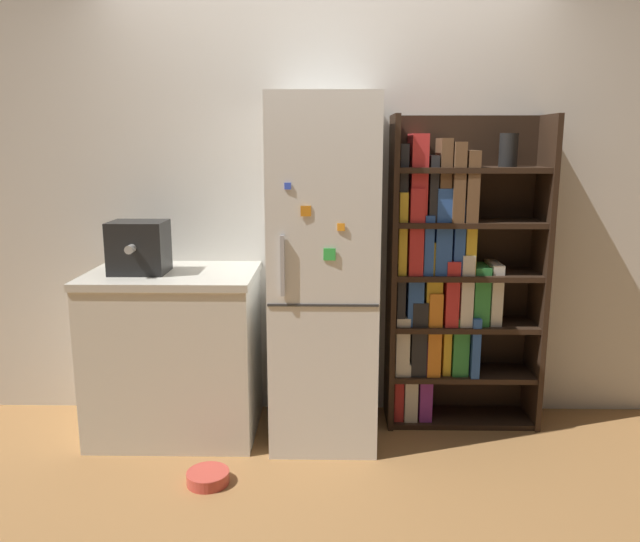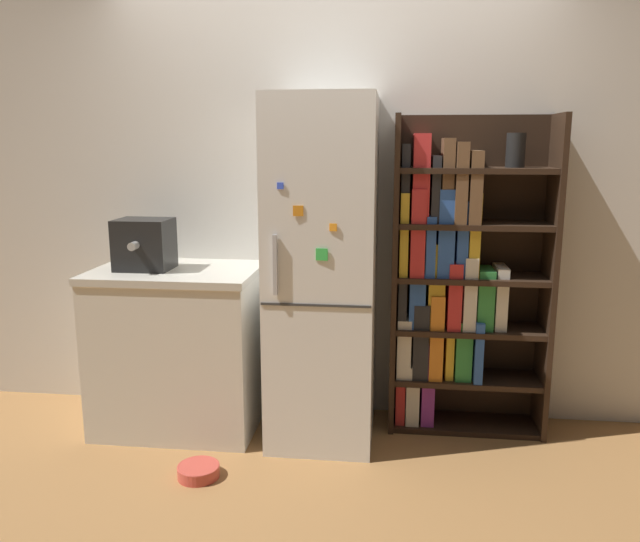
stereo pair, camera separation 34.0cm
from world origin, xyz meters
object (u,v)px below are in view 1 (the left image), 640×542
Objects in this scene: bookshelf at (447,277)px; pet_bowl at (208,477)px; espresso_machine at (139,247)px; refrigerator at (324,272)px.

bookshelf is 1.69m from pet_bowl.
espresso_machine is at bearing 128.90° from pet_bowl.
refrigerator is 0.73m from bookshelf.
bookshelf reaches higher than espresso_machine.
espresso_machine is (-0.99, -0.02, 0.14)m from refrigerator.
pet_bowl is at bearing -51.10° from espresso_machine.
refrigerator is 1.05× the size of bookshelf.
refrigerator is at bearing 1.12° from espresso_machine.
refrigerator is 8.92× the size of pet_bowl.
pet_bowl is (-0.55, -0.57, -0.90)m from refrigerator.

